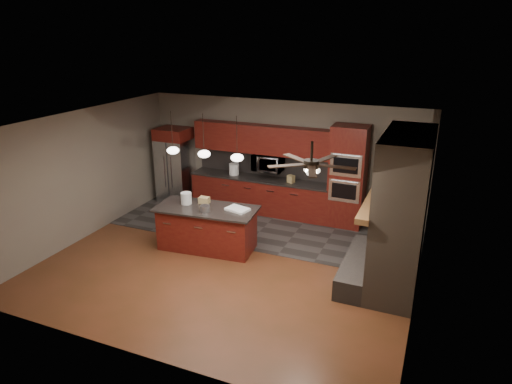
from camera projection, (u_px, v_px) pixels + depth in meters
The scene contains 22 objects.
ground at pixel (231, 262), 9.11m from camera, with size 7.00×7.00×0.00m, color brown.
ceiling at pixel (228, 123), 8.17m from camera, with size 7.00×6.00×0.02m, color white.
back_wall at pixel (282, 157), 11.25m from camera, with size 7.00×0.02×2.80m, color #645950.
right_wall at pixel (424, 225), 7.37m from camera, with size 0.02×6.00×2.80m, color #645950.
left_wall at pixel (84, 175), 9.91m from camera, with size 0.02×6.00×2.80m, color #645950.
slate_tile_patch at pixel (264, 227), 10.67m from camera, with size 7.00×2.40×0.01m, color #383432.
fireplace_column at pixel (397, 218), 7.92m from camera, with size 1.30×2.10×2.80m.
back_cabinetry at pixel (260, 177), 11.37m from camera, with size 3.59×0.64×2.20m.
oven_tower at pixel (347, 177), 10.43m from camera, with size 0.80×0.63×2.38m.
microwave at pixel (268, 163), 11.16m from camera, with size 0.73×0.41×0.50m, color silver.
refrigerator at pixel (175, 165), 12.10m from camera, with size 0.84×0.75×1.97m.
kitchen_island at pixel (207, 228), 9.53m from camera, with size 2.18×1.14×0.92m.
white_bucket at pixel (186, 198), 9.55m from camera, with size 0.23×0.23×0.24m, color silver.
paint_can at pixel (205, 209), 9.15m from camera, with size 0.20×0.20×0.13m, color #A7A6AB.
paint_tray at pixel (238, 209), 9.24m from camera, with size 0.45×0.31×0.04m, color white.
cardboard_box at pixel (204, 200), 9.60m from camera, with size 0.21×0.15×0.13m, color tan.
counter_bucket at pixel (234, 169), 11.53m from camera, with size 0.25×0.25×0.28m, color white.
counter_box at pixel (291, 179), 10.95m from camera, with size 0.16×0.13×0.18m, color #9D8551.
pendant_left at pixel (173, 150), 9.66m from camera, with size 0.26×0.26×0.92m.
pendant_center at pixel (204, 154), 9.38m from camera, with size 0.26×0.26×0.92m.
pendant_right at pixel (237, 157), 9.11m from camera, with size 0.26×0.26×0.92m.
ceiling_fan at pixel (311, 163), 6.94m from camera, with size 1.27×1.33×0.41m.
Camera 1 is at (3.60, -7.28, 4.39)m, focal length 32.00 mm.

